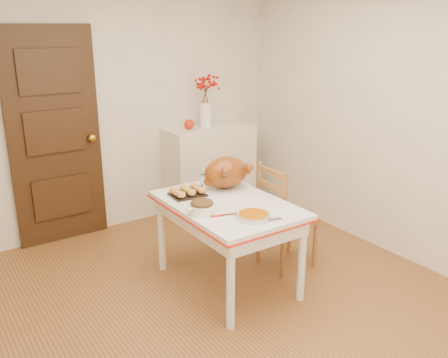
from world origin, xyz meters
TOP-DOWN VIEW (x-y plane):
  - floor at (0.00, 0.00)m, footprint 3.50×4.00m
  - wall_back at (0.00, 2.00)m, footprint 3.50×0.00m
  - wall_right at (1.75, 0.00)m, footprint 0.00×4.00m
  - door_back at (-0.70, 1.97)m, footprint 0.85×0.06m
  - sideboard at (0.90, 1.78)m, footprint 0.98×0.44m
  - kitchen_table at (0.14, 0.32)m, footprint 0.82×1.20m
  - chair_oak at (0.77, 0.30)m, footprint 0.44×0.44m
  - berry_vase at (0.86, 1.78)m, footprint 0.28×0.28m
  - apple at (0.65, 1.78)m, footprint 0.11×0.11m
  - turkey_platter at (0.30, 0.57)m, footprint 0.50×0.42m
  - pumpkin_pie at (0.11, -0.06)m, footprint 0.30×0.30m
  - stuffing_dish at (-0.14, 0.24)m, footprint 0.30×0.26m
  - rolls_tray at (-0.04, 0.63)m, footprint 0.29×0.24m
  - pie_server at (0.16, -0.15)m, footprint 0.23×0.12m
  - carving_knife at (-0.02, 0.10)m, footprint 0.24×0.12m
  - drinking_glass at (0.20, 0.76)m, footprint 0.07×0.07m
  - shaker_pair at (0.45, 0.74)m, footprint 0.10×0.05m

SIDE VIEW (x-z plane):
  - floor at x=0.00m, z-range 0.00..0.00m
  - kitchen_table at x=0.14m, z-range 0.00..0.72m
  - chair_oak at x=0.77m, z-range 0.00..0.93m
  - sideboard at x=0.90m, z-range 0.00..0.98m
  - pie_server at x=0.16m, z-range 0.72..0.73m
  - carving_knife at x=-0.02m, z-range 0.72..0.73m
  - pumpkin_pie at x=0.11m, z-range 0.72..0.77m
  - rolls_tray at x=-0.04m, z-range 0.72..0.79m
  - shaker_pair at x=0.45m, z-range 0.72..0.81m
  - stuffing_dish at x=-0.14m, z-range 0.72..0.82m
  - drinking_glass at x=0.20m, z-range 0.72..0.82m
  - turkey_platter at x=0.30m, z-range 0.72..1.00m
  - door_back at x=-0.70m, z-range 0.00..2.06m
  - apple at x=0.65m, z-range 0.98..1.09m
  - wall_back at x=0.00m, z-range 0.00..2.50m
  - wall_right at x=1.75m, z-range 0.00..2.50m
  - berry_vase at x=0.86m, z-range 0.98..1.53m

